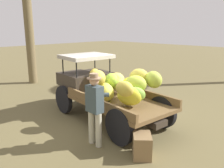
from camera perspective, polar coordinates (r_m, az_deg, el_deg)
The scene contains 4 objects.
ground_plane at distance 7.14m, azimuth -0.04°, elevation -9.05°, with size 60.00×60.00×0.00m, color brown.
truck at distance 7.14m, azimuth -1.84°, elevation -0.78°, with size 4.59×2.19×1.90m.
farmer at distance 5.44m, azimuth -4.27°, elevation -5.24°, with size 0.53×0.46×1.76m.
wooden_crate at distance 5.27m, azimuth 7.40°, elevation -14.85°, with size 0.51×0.39×0.52m, color olive.
Camera 1 is at (-4.56, 4.74, 2.78)m, focal length 37.06 mm.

